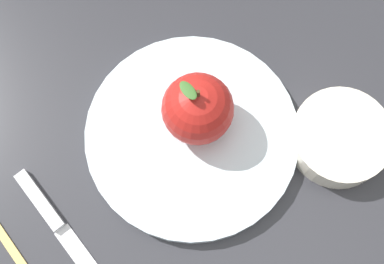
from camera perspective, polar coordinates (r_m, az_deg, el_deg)
ground_plane at (r=0.57m, az=-4.11°, el=-2.36°), size 2.40×2.40×0.00m
dinner_plate at (r=0.57m, az=-0.00°, el=-0.30°), size 0.24×0.24×0.02m
apple at (r=0.53m, az=0.65°, el=2.66°), size 0.08×0.08×0.09m
side_bowl at (r=0.58m, az=16.54°, el=-0.54°), size 0.11×0.11×0.03m
knife at (r=0.57m, az=-14.62°, el=-10.81°), size 0.17×0.14×0.01m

